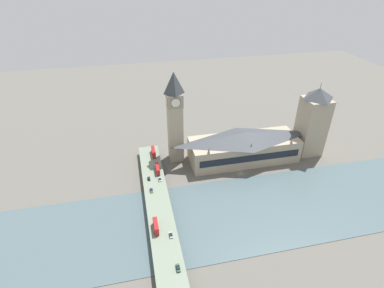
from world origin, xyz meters
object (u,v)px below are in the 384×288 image
(car_southbound_lead, at_px, (149,179))
(clock_tower, at_px, (175,116))
(double_decker_bus_rear, at_px, (153,152))
(car_northbound_lead, at_px, (151,190))
(parliament_hall, at_px, (244,146))
(car_southbound_tail, at_px, (171,235))
(car_northbound_tail, at_px, (178,268))
(road_bridge, at_px, (161,220))
(car_northbound_mid, at_px, (160,179))
(double_decker_bus_mid, at_px, (157,169))
(victoria_tower, at_px, (312,122))
(double_decker_bus_lead, at_px, (156,226))

(car_southbound_lead, bearing_deg, clock_tower, -38.87)
(clock_tower, xyz_separation_m, double_decker_bus_rear, (-0.17, 17.90, -29.49))
(car_southbound_lead, bearing_deg, car_northbound_lead, -177.93)
(parliament_hall, relative_size, car_southbound_tail, 20.25)
(car_northbound_lead, bearing_deg, parliament_hall, -68.37)
(double_decker_bus_rear, distance_m, car_northbound_tail, 104.68)
(car_northbound_tail, bearing_deg, double_decker_bus_rear, 0.44)
(road_bridge, relative_size, car_northbound_lead, 34.68)
(car_northbound_mid, bearing_deg, clock_tower, -27.39)
(clock_tower, height_order, car_northbound_mid, clock_tower)
(double_decker_bus_mid, xyz_separation_m, car_southbound_tail, (-60.85, -0.13, -1.91))
(victoria_tower, bearing_deg, double_decker_bus_rear, 84.18)
(car_northbound_tail, bearing_deg, road_bridge, 6.36)
(parliament_hall, height_order, double_decker_bus_rear, parliament_hall)
(victoria_tower, height_order, double_decker_bus_lead, victoria_tower)
(double_decker_bus_mid, distance_m, car_southbound_tail, 60.88)
(car_northbound_tail, bearing_deg, double_decker_bus_lead, 15.50)
(parliament_hall, distance_m, car_northbound_lead, 81.82)
(victoria_tower, distance_m, double_decker_bus_mid, 126.96)
(parliament_hall, relative_size, car_northbound_lead, 17.92)
(road_bridge, relative_size, double_decker_bus_rear, 14.02)
(double_decker_bus_lead, bearing_deg, victoria_tower, -64.21)
(parliament_hall, height_order, car_northbound_lead, parliament_hall)
(car_northbound_tail, bearing_deg, car_northbound_mid, -0.00)
(victoria_tower, height_order, car_northbound_mid, victoria_tower)
(clock_tower, xyz_separation_m, victoria_tower, (-12.97, -107.70, -10.41))
(parliament_hall, relative_size, car_northbound_tail, 18.56)
(parliament_hall, height_order, victoria_tower, victoria_tower)
(car_northbound_mid, xyz_separation_m, car_southbound_tail, (-50.53, 0.18, 0.03))
(victoria_tower, bearing_deg, car_northbound_mid, 99.12)
(double_decker_bus_lead, height_order, car_northbound_lead, double_decker_bus_lead)
(road_bridge, bearing_deg, double_decker_bus_mid, -4.53)
(car_southbound_tail, bearing_deg, car_northbound_lead, 9.50)
(parliament_hall, distance_m, double_decker_bus_rear, 71.00)
(clock_tower, distance_m, double_decker_bus_rear, 34.50)
(car_northbound_tail, height_order, car_southbound_lead, car_northbound_tail)
(double_decker_bus_lead, bearing_deg, car_southbound_tail, -130.87)
(double_decker_bus_lead, height_order, double_decker_bus_rear, double_decker_bus_lead)
(parliament_hall, bearing_deg, car_southbound_tail, 135.57)
(parliament_hall, xyz_separation_m, car_southbound_lead, (-17.36, 76.34, -5.60))
(victoria_tower, height_order, road_bridge, victoria_tower)
(car_northbound_mid, bearing_deg, parliament_hall, -73.84)
(road_bridge, height_order, double_decker_bus_mid, double_decker_bus_mid)
(double_decker_bus_rear, height_order, car_northbound_tail, double_decker_bus_rear)
(car_southbound_lead, bearing_deg, road_bridge, -174.97)
(double_decker_bus_mid, height_order, double_decker_bus_rear, double_decker_bus_rear)
(clock_tower, bearing_deg, road_bridge, 163.03)
(victoria_tower, distance_m, car_northbound_tail, 156.40)
(car_northbound_mid, distance_m, car_southbound_lead, 7.84)
(clock_tower, bearing_deg, double_decker_bus_lead, 162.13)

